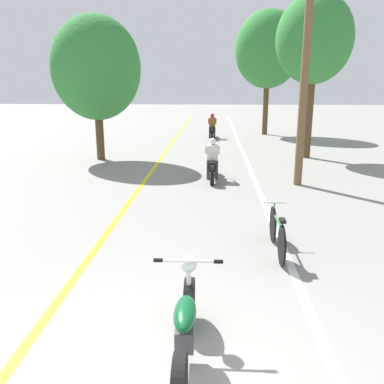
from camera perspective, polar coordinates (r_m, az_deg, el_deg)
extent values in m
cube|color=yellow|center=(16.24, -4.71, 4.27)|extent=(0.14, 48.00, 0.01)
cube|color=white|center=(16.15, 7.77, 4.12)|extent=(0.14, 48.00, 0.01)
cylinder|color=brown|center=(12.54, 15.59, 16.14)|extent=(0.24, 0.24, 6.74)
cylinder|color=#513A23|center=(17.61, 16.10, 10.71)|extent=(0.32, 0.32, 3.75)
ellipsoid|color=#337F38|center=(17.66, 16.80, 19.89)|extent=(3.01, 2.71, 3.46)
cylinder|color=#513A23|center=(25.47, 10.31, 12.14)|extent=(0.32, 0.32, 3.74)
ellipsoid|color=#337F38|center=(25.52, 10.65, 19.09)|extent=(3.87, 3.49, 4.45)
cylinder|color=#513A23|center=(16.97, -12.85, 8.65)|extent=(0.32, 0.32, 2.49)
ellipsoid|color=#337F38|center=(16.90, -13.33, 16.58)|extent=(3.48, 3.13, 4.00)
cylinder|color=black|center=(5.28, -0.39, -15.31)|extent=(0.12, 0.64, 0.64)
ellipsoid|color=#0C4723|center=(4.49, -0.99, -16.66)|extent=(0.24, 0.67, 0.21)
cube|color=#4C4C51|center=(4.63, -0.98, -19.40)|extent=(0.20, 0.36, 0.24)
cylinder|color=silver|center=(5.05, -0.46, -12.61)|extent=(0.06, 0.23, 0.67)
cylinder|color=silver|center=(4.82, -0.53, -9.65)|extent=(0.71, 0.04, 0.04)
cylinder|color=black|center=(4.86, -4.76, -9.53)|extent=(0.11, 0.05, 0.05)
cylinder|color=black|center=(4.81, 3.74, -9.72)|extent=(0.11, 0.05, 0.05)
sphere|color=silver|center=(4.94, -0.47, -10.06)|extent=(0.21, 0.21, 0.21)
cylinder|color=black|center=(13.88, 2.89, 3.76)|extent=(0.12, 0.62, 0.62)
cylinder|color=black|center=(12.38, 2.86, 2.40)|extent=(0.12, 0.62, 0.62)
cube|color=black|center=(13.09, 2.88, 3.89)|extent=(0.20, 0.98, 0.28)
cylinder|color=silver|center=(13.67, 2.92, 6.39)|extent=(0.50, 0.03, 0.03)
cylinder|color=#38383D|center=(13.08, 2.30, 3.11)|extent=(0.11, 0.11, 0.63)
cylinder|color=#38383D|center=(13.08, 3.44, 3.09)|extent=(0.11, 0.11, 0.63)
cube|color=silver|center=(13.00, 2.91, 5.56)|extent=(0.34, 0.27, 0.52)
cylinder|color=silver|center=(13.16, 2.04, 5.90)|extent=(0.08, 0.41, 0.32)
cylinder|color=silver|center=(13.16, 3.79, 5.88)|extent=(0.08, 0.41, 0.32)
sphere|color=white|center=(12.99, 2.93, 7.13)|extent=(0.21, 0.21, 0.21)
cylinder|color=black|center=(24.12, 2.85, 8.50)|extent=(0.12, 0.62, 0.62)
cylinder|color=black|center=(22.59, 2.83, 8.07)|extent=(0.12, 0.62, 0.62)
cube|color=black|center=(23.34, 2.85, 8.73)|extent=(0.20, 0.99, 0.28)
cylinder|color=silver|center=(23.96, 2.87, 10.04)|extent=(0.50, 0.03, 0.03)
cylinder|color=#282D3D|center=(23.31, 2.52, 8.30)|extent=(0.11, 0.11, 0.63)
cylinder|color=#282D3D|center=(23.31, 3.16, 8.29)|extent=(0.11, 0.11, 0.63)
cube|color=brown|center=(23.28, 2.86, 9.73)|extent=(0.34, 0.27, 0.57)
cylinder|color=brown|center=(23.43, 2.37, 9.91)|extent=(0.08, 0.45, 0.35)
cylinder|color=brown|center=(23.43, 3.36, 9.89)|extent=(0.08, 0.45, 0.35)
sphere|color=#B21919|center=(23.28, 2.87, 10.68)|extent=(0.22, 0.22, 0.22)
cylinder|color=black|center=(8.07, 11.29, -4.45)|extent=(0.04, 0.70, 0.70)
cylinder|color=black|center=(7.07, 12.49, -7.34)|extent=(0.04, 0.70, 0.70)
cylinder|color=#2D8C38|center=(7.49, 11.95, -4.06)|extent=(0.04, 0.87, 0.04)
cylinder|color=#2D8C38|center=(7.07, 12.49, -5.53)|extent=(0.03, 0.03, 0.42)
cube|color=black|center=(7.00, 12.58, -3.93)|extent=(0.10, 0.20, 0.05)
cylinder|color=#2D8C38|center=(7.95, 11.42, -3.03)|extent=(0.03, 0.03, 0.45)
cylinder|color=silver|center=(7.89, 11.50, -1.47)|extent=(0.44, 0.03, 0.03)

